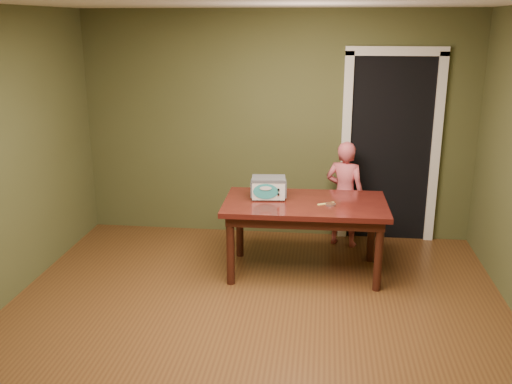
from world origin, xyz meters
TOP-DOWN VIEW (x-y plane):
  - floor at (0.00, 0.00)m, footprint 5.00×5.00m
  - room_shell at (0.00, 0.00)m, footprint 4.52×5.02m
  - doorway at (1.30, 2.78)m, footprint 1.10×0.66m
  - dining_table at (0.39, 1.39)m, footprint 1.62×0.93m
  - toy_oven at (0.02, 1.46)m, footprint 0.37×0.27m
  - baking_pan at (0.63, 1.30)m, footprint 0.10×0.10m
  - spatula at (0.59, 1.34)m, footprint 0.17×0.12m
  - child at (0.80, 2.20)m, footprint 0.51×0.41m

SIDE VIEW (x-z plane):
  - floor at x=0.00m, z-range 0.00..0.00m
  - child at x=0.80m, z-range 0.00..1.20m
  - dining_table at x=0.39m, z-range 0.28..1.03m
  - spatula at x=0.59m, z-range 0.75..0.76m
  - baking_pan at x=0.63m, z-range 0.75..0.77m
  - toy_oven at x=0.02m, z-range 0.76..0.98m
  - doorway at x=1.30m, z-range -0.07..2.18m
  - room_shell at x=0.00m, z-range 0.40..3.01m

